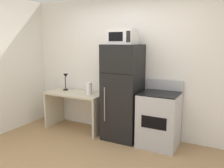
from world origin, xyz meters
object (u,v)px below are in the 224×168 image
(refrigerator, at_px, (123,93))
(microwave, at_px, (123,37))
(desk, at_px, (76,103))
(desk_lamp, at_px, (66,79))
(paper_towel_roll, at_px, (89,88))
(oven_range, at_px, (159,119))

(refrigerator, xyz_separation_m, microwave, (0.00, -0.02, 0.99))
(desk, bearing_deg, refrigerator, -0.07)
(desk_lamp, relative_size, paper_towel_roll, 1.47)
(microwave, height_order, oven_range, microwave)
(paper_towel_roll, bearing_deg, oven_range, 0.63)
(desk_lamp, xyz_separation_m, paper_towel_roll, (0.65, -0.11, -0.12))
(microwave, bearing_deg, oven_range, 1.46)
(oven_range, bearing_deg, paper_towel_roll, -179.37)
(desk, bearing_deg, desk_lamp, 164.80)
(refrigerator, distance_m, oven_range, 0.79)
(paper_towel_roll, xyz_separation_m, oven_range, (1.39, 0.02, -0.40))
(desk_lamp, relative_size, microwave, 0.77)
(desk_lamp, relative_size, refrigerator, 0.21)
(refrigerator, distance_m, microwave, 0.99)
(desk, distance_m, microwave, 1.68)
(paper_towel_roll, bearing_deg, desk_lamp, 170.75)
(desk_lamp, relative_size, oven_range, 0.32)
(microwave, distance_m, oven_range, 1.54)
(refrigerator, relative_size, microwave, 3.72)
(desk_lamp, bearing_deg, desk, -15.20)
(refrigerator, bearing_deg, paper_towel_roll, -178.46)
(desk_lamp, height_order, oven_range, desk_lamp)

